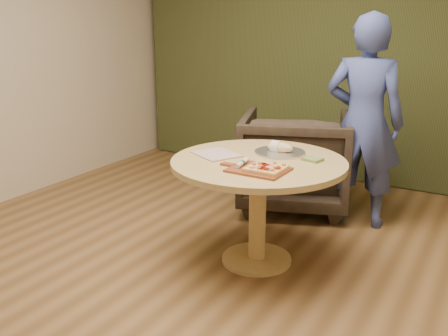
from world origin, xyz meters
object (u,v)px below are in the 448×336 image
flatbread_pizza (266,168)px  pedestal_table (258,180)px  serving_tray (280,152)px  armchair (295,155)px  cutlery_roll (242,163)px  pizza_paddle (257,170)px  person_standing (364,123)px  bread_roll (279,147)px

flatbread_pizza → pedestal_table: bearing=125.5°
serving_tray → armchair: (-0.26, 0.93, -0.28)m
flatbread_pizza → cutlery_roll: (-0.18, 0.02, 0.00)m
cutlery_roll → flatbread_pizza: bearing=-14.1°
cutlery_roll → pedestal_table: bearing=79.8°
pizza_paddle → person_standing: person_standing is taller
pizza_paddle → armchair: 1.44m
bread_roll → pizza_paddle: bearing=-82.9°
serving_tray → bread_roll: (-0.01, 0.00, 0.04)m
serving_tray → pizza_paddle: bearing=-84.0°
flatbread_pizza → cutlery_roll: flatbread_pizza is taller
flatbread_pizza → cutlery_roll: size_ratio=1.13×
cutlery_roll → person_standing: size_ratio=0.12×
flatbread_pizza → serving_tray: (-0.11, 0.46, -0.02)m
cutlery_roll → armchair: armchair is taller
cutlery_roll → armchair: 1.41m
pizza_paddle → serving_tray: size_ratio=1.26×
flatbread_pizza → person_standing: bearing=79.4°
pedestal_table → cutlery_roll: bearing=-93.0°
bread_roll → armchair: (-0.25, 0.93, -0.31)m
flatbread_pizza → bread_roll: bread_roll is taller
flatbread_pizza → bread_roll: (-0.12, 0.46, 0.02)m
pedestal_table → pizza_paddle: bearing=-65.9°
pedestal_table → pizza_paddle: 0.29m
flatbread_pizza → armchair: 1.47m
flatbread_pizza → serving_tray: bearing=103.8°
pedestal_table → person_standing: 1.17m
flatbread_pizza → bread_roll: bearing=104.9°
pedestal_table → cutlery_roll: cutlery_roll is taller
pedestal_table → bread_roll: (0.05, 0.22, 0.18)m
cutlery_roll → bread_roll: bread_roll is taller
armchair → person_standing: (0.61, -0.09, 0.38)m
person_standing → pizza_paddle: bearing=71.2°
pedestal_table → person_standing: (0.41, 1.07, 0.25)m
pedestal_table → serving_tray: serving_tray is taller
pizza_paddle → bread_roll: bearing=98.5°
armchair → person_standing: bearing=152.1°
pizza_paddle → cutlery_roll: cutlery_roll is taller
pizza_paddle → flatbread_pizza: (0.07, -0.01, 0.02)m
pizza_paddle → flatbread_pizza: 0.07m
pedestal_table → bread_roll: 0.29m
pedestal_table → cutlery_roll: 0.27m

